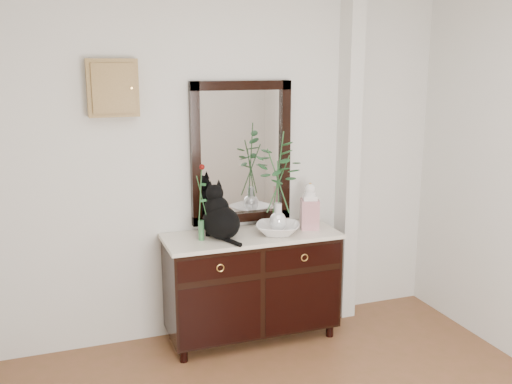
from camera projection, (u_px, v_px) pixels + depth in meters
name	position (u px, v px, depth m)	size (l,w,h in m)	color
wall_back	(229.00, 165.00, 4.41)	(3.60, 0.04, 2.70)	silver
pilaster	(348.00, 159.00, 4.67)	(0.12, 0.20, 2.70)	silver
sideboard	(252.00, 281.00, 4.41)	(1.33, 0.52, 0.82)	black
wall_mirror	(241.00, 153.00, 4.41)	(0.80, 0.06, 1.10)	black
key_cabinet	(113.00, 88.00, 3.96)	(0.35, 0.10, 0.40)	brown
cat	(221.00, 212.00, 4.18)	(0.28, 0.35, 0.40)	black
lotus_bowl	(278.00, 229.00, 4.32)	(0.33, 0.33, 0.08)	white
vase_branches	(278.00, 182.00, 4.24)	(0.37, 0.37, 0.78)	silver
bud_vase_rose	(201.00, 202.00, 4.12)	(0.07, 0.07, 0.58)	#356E3E
ginger_jar	(310.00, 206.00, 4.44)	(0.14, 0.14, 0.37)	silver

